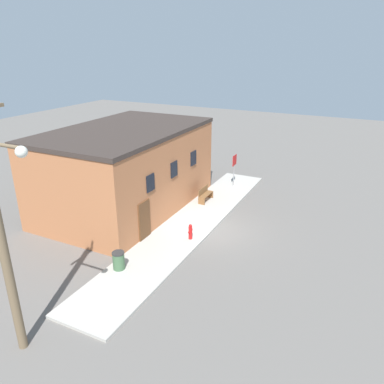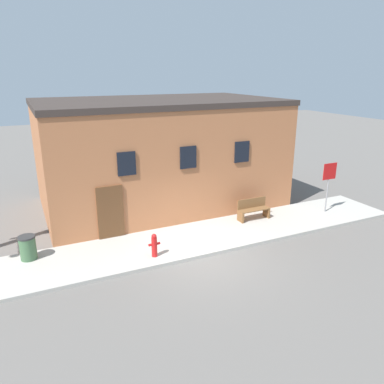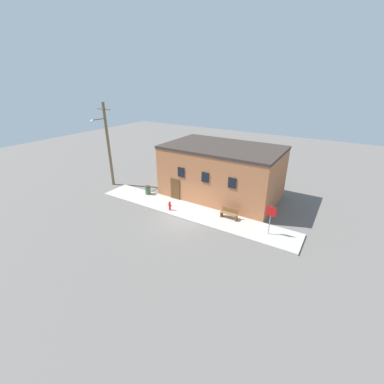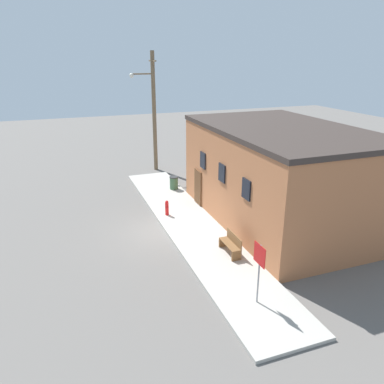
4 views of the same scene
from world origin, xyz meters
The scene contains 8 objects.
ground_plane centered at (0.00, 0.00, 0.00)m, with size 80.00×80.00×0.00m, color #66605B.
sidewalk centered at (0.00, 1.43, 0.07)m, with size 18.82×2.85×0.13m.
brick_building centered at (0.69, 6.17, 2.53)m, with size 10.95×6.77×5.06m.
fire_hydrant centered at (-1.61, 0.62, 0.56)m, with size 0.41×0.20×0.85m.
stop_sign centered at (6.96, 1.40, 1.75)m, with size 0.74×0.06×2.28m.
bench centered at (3.45, 2.08, 0.57)m, with size 1.42×0.44×0.90m.
trash_bin centered at (-5.57, 2.28, 0.56)m, with size 0.57×0.57×0.84m.
utility_pole centered at (-10.78, 2.38, 4.62)m, with size 1.80×1.87×8.76m.
Camera 3 is at (10.73, -15.54, 10.80)m, focal length 24.00 mm.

